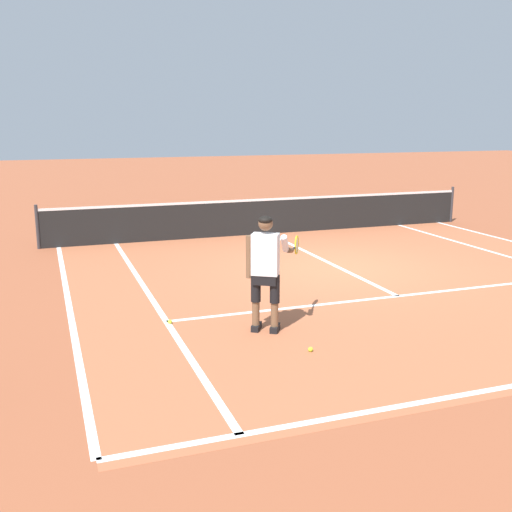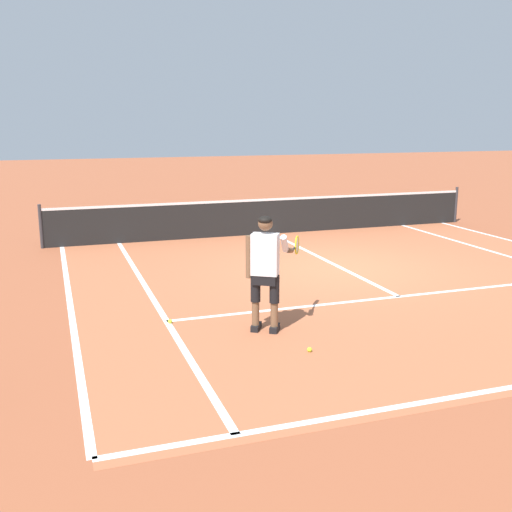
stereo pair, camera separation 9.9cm
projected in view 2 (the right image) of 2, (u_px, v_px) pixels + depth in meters
name	position (u px, v px, depth m)	size (l,w,h in m)	color
ground_plane	(340.00, 267.00, 12.74)	(80.00, 80.00, 0.00)	#9E5133
court_inner_surface	(361.00, 278.00, 11.88)	(10.98, 10.44, 0.00)	#B2603D
line_service	(399.00, 297.00, 10.61)	(8.23, 0.10, 0.01)	white
line_centre_service	(322.00, 258.00, 13.56)	(0.10, 6.40, 0.01)	white
line_singles_left	(152.00, 297.00, 10.58)	(0.10, 10.04, 0.01)	white
line_doubles_left	(70.00, 305.00, 10.14)	(0.10, 10.04, 0.01)	white
tennis_net	(272.00, 216.00, 16.41)	(11.96, 0.08, 1.07)	#333338
tennis_player	(266.00, 265.00, 8.68)	(1.06, 0.89, 1.71)	black
tennis_ball_near_feet	(310.00, 350.00, 8.07)	(0.07, 0.07, 0.07)	#CCE02D
tennis_ball_by_baseline	(170.00, 321.00, 9.20)	(0.07, 0.07, 0.07)	#CCE02D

